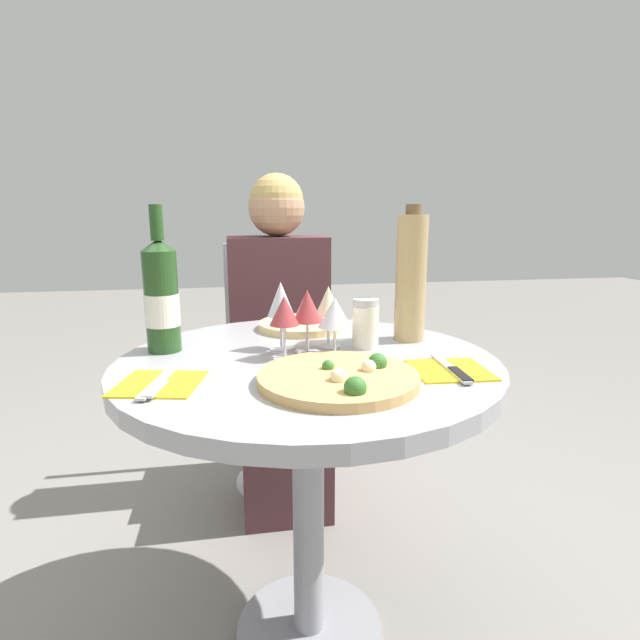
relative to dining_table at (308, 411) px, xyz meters
The scene contains 16 objects.
ground_plane 0.60m from the dining_table, ahead, with size 12.00×12.00×0.00m, color gray.
dining_table is the anchor object (origin of this frame).
chair_behind_diner 0.82m from the dining_table, 89.85° to the left, with size 0.39×0.39×0.93m.
seated_diner 0.67m from the dining_table, 89.82° to the left, with size 0.35×0.42×1.18m.
pizza_large 0.23m from the dining_table, 78.14° to the right, with size 0.31×0.31×0.05m.
pizza_small_far 0.31m from the dining_table, 85.10° to the left, with size 0.24×0.24×0.05m.
wine_bottle 0.43m from the dining_table, 160.00° to the left, with size 0.08×0.08×0.34m.
tall_carafe 0.42m from the dining_table, 23.15° to the left, with size 0.08×0.08×0.34m.
sugar_shaker 0.25m from the dining_table, 24.08° to the left, with size 0.06×0.06×0.12m.
wine_glass_front_right 0.23m from the dining_table, ahead, with size 0.08×0.08×0.13m.
wine_glass_front_left 0.23m from the dining_table, 169.15° to the left, with size 0.07×0.07×0.14m.
wine_glass_center 0.24m from the dining_table, 81.99° to the left, with size 0.07×0.07×0.15m.
wine_glass_back_right 0.26m from the dining_table, 54.41° to the left, with size 0.07×0.07×0.15m.
wine_glass_back_left 0.26m from the dining_table, 119.24° to the left, with size 0.06×0.06×0.16m.
place_setting_left 0.35m from the dining_table, 157.11° to the right, with size 0.18×0.19×0.01m.
place_setting_right 0.34m from the dining_table, 27.32° to the right, with size 0.16×0.19×0.01m.
Camera 1 is at (-0.15, -1.06, 1.05)m, focal length 28.00 mm.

